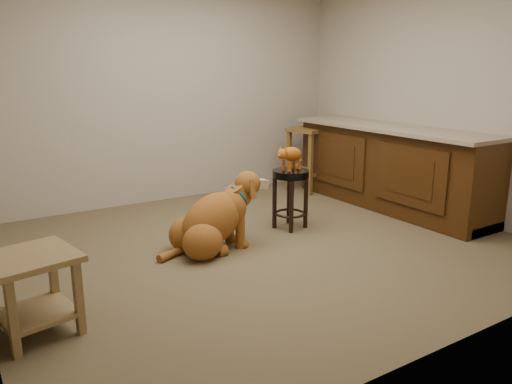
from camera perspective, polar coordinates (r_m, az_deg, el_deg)
floor at (r=4.59m, az=0.69°, el=-6.10°), size 4.50×4.00×0.01m
room_shell at (r=4.30m, az=0.76°, el=15.34°), size 4.54×4.04×2.62m
cabinet_run at (r=5.92m, az=15.05°, el=2.49°), size 0.70×2.56×0.94m
padded_stool at (r=4.97m, az=3.96°, el=0.55°), size 0.37×0.37×0.59m
wood_stool at (r=6.53m, az=5.99°, el=3.87°), size 0.53×0.53×0.82m
side_table at (r=3.31m, az=-24.12°, el=-9.36°), size 0.57×0.57×0.51m
golden_retriever at (r=4.40m, az=-4.90°, el=-3.34°), size 1.14×0.57×0.72m
tabby_kitten at (r=4.89m, az=3.93°, el=4.23°), size 0.42×0.24×0.28m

